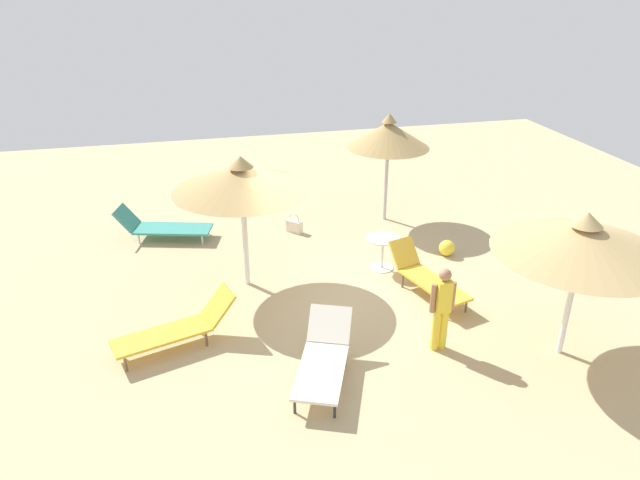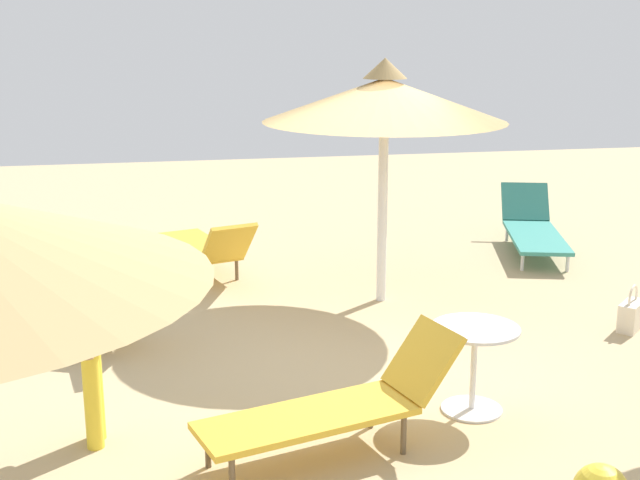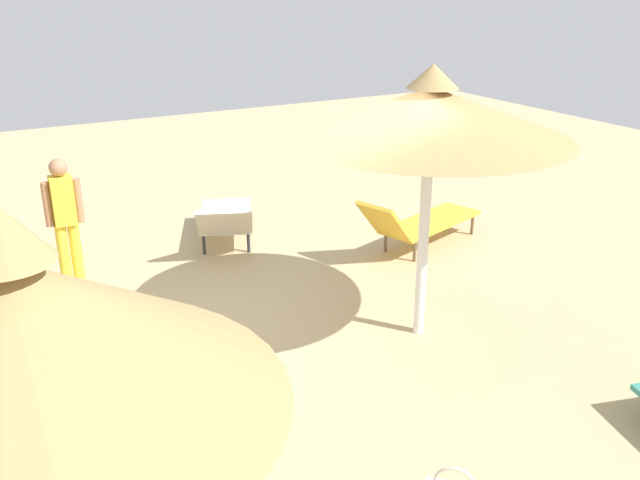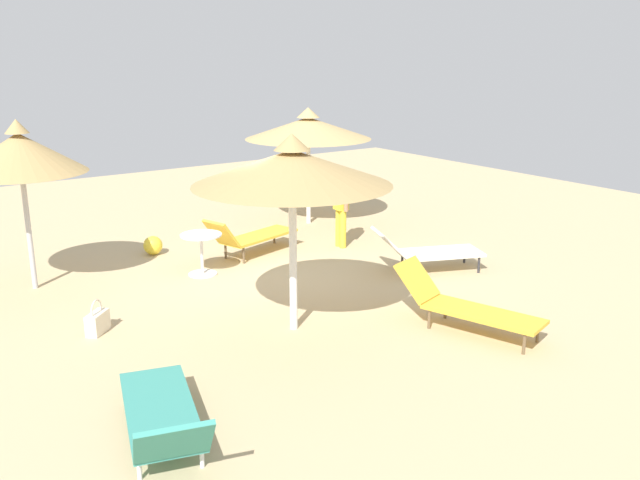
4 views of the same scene
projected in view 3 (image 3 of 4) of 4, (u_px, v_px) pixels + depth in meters
ground at (274, 340)px, 7.07m from camera, size 24.00×24.00×0.10m
parasol_umbrella_near_right at (18, 339)px, 2.51m from camera, size 2.02×2.02×2.74m
parasol_umbrella_back at (431, 113)px, 6.31m from camera, size 2.67×2.67×2.72m
lounge_chair_center at (226, 218)px, 9.30m from camera, size 2.03×1.37×0.79m
lounge_chair_far_left at (51, 324)px, 6.45m from camera, size 2.06×1.09×0.85m
lounge_chair_front at (419, 222)px, 9.17m from camera, size 1.16×2.17×0.84m
person_standing_edge at (65, 216)px, 7.95m from camera, size 0.23×0.43×1.54m
side_table_round at (135, 361)px, 5.64m from camera, size 0.71×0.71×0.72m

